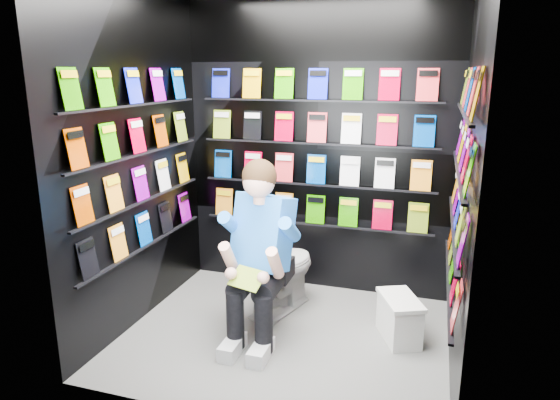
% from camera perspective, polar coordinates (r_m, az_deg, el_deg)
% --- Properties ---
extents(floor, '(2.40, 2.40, 0.00)m').
position_cam_1_polar(floor, '(3.95, 0.47, -15.29)').
color(floor, '#5A5B58').
rests_on(floor, ground).
extents(wall_back, '(2.40, 0.04, 2.60)m').
position_cam_1_polar(wall_back, '(4.45, 4.30, 5.87)').
color(wall_back, black).
rests_on(wall_back, floor).
extents(wall_front, '(2.40, 0.04, 2.60)m').
position_cam_1_polar(wall_front, '(2.58, -5.99, -0.52)').
color(wall_front, black).
rests_on(wall_front, floor).
extents(wall_left, '(0.04, 2.00, 2.60)m').
position_cam_1_polar(wall_left, '(4.01, -16.18, 4.38)').
color(wall_left, black).
rests_on(wall_left, floor).
extents(wall_right, '(0.04, 2.00, 2.60)m').
position_cam_1_polar(wall_right, '(3.35, 20.54, 2.14)').
color(wall_right, black).
rests_on(wall_right, floor).
extents(comics_back, '(2.10, 0.06, 1.37)m').
position_cam_1_polar(comics_back, '(4.42, 4.21, 5.88)').
color(comics_back, '#BA4000').
rests_on(comics_back, wall_back).
extents(comics_left, '(0.06, 1.70, 1.37)m').
position_cam_1_polar(comics_left, '(3.99, -15.83, 4.44)').
color(comics_left, '#BA4000').
rests_on(comics_left, wall_left).
extents(comics_right, '(0.06, 1.70, 1.37)m').
position_cam_1_polar(comics_right, '(3.35, 20.03, 2.27)').
color(comics_right, '#BA4000').
rests_on(comics_right, wall_right).
extents(toilet, '(0.62, 0.84, 0.73)m').
position_cam_1_polar(toilet, '(4.20, -0.09, -7.83)').
color(toilet, white).
rests_on(toilet, floor).
extents(longbox, '(0.37, 0.46, 0.30)m').
position_cam_1_polar(longbox, '(3.96, 13.46, -13.20)').
color(longbox, white).
rests_on(longbox, floor).
extents(longbox_lid, '(0.40, 0.49, 0.03)m').
position_cam_1_polar(longbox_lid, '(3.88, 13.60, -11.01)').
color(longbox_lid, white).
rests_on(longbox_lid, longbox).
extents(reader, '(0.78, 0.95, 1.51)m').
position_cam_1_polar(reader, '(3.72, -1.87, -3.80)').
color(reader, blue).
rests_on(reader, toilet).
extents(held_comic, '(0.28, 0.21, 0.11)m').
position_cam_1_polar(held_comic, '(3.49, -3.76, -8.93)').
color(held_comic, green).
rests_on(held_comic, reader).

